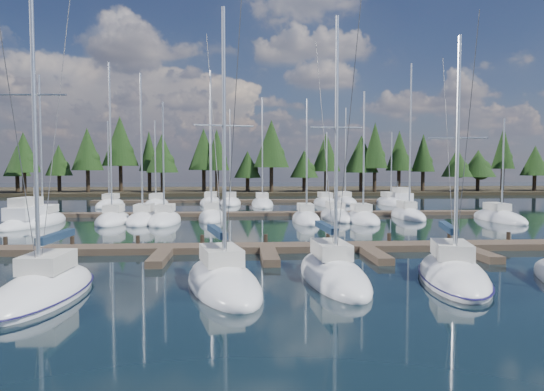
{
  "coord_description": "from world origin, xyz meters",
  "views": [
    {
      "loc": [
        -1.63,
        -11.51,
        5.12
      ],
      "look_at": [
        0.6,
        22.0,
        3.19
      ],
      "focal_mm": 32.0,
      "sensor_mm": 36.0,
      "label": 1
    }
  ],
  "objects": [
    {
      "name": "back_sailboat_rows",
      "position": [
        0.64,
        45.23,
        0.26
      ],
      "size": [
        45.45,
        33.2,
        16.31
      ],
      "color": "white",
      "rests_on": "ground"
    },
    {
      "name": "front_sailboat_4",
      "position": [
        8.01,
        9.65,
        0.27
      ],
      "size": [
        4.83,
        8.86,
        11.66
      ],
      "color": "white",
      "rests_on": "ground"
    },
    {
      "name": "back_docks",
      "position": [
        0.0,
        49.58,
        0.2
      ],
      "size": [
        50.0,
        21.8,
        0.4
      ],
      "color": "brown",
      "rests_on": "ground"
    },
    {
      "name": "front_sailboat_1",
      "position": [
        -9.37,
        7.93,
        0.29
      ],
      "size": [
        3.25,
        7.87,
        14.32
      ],
      "color": "white",
      "rests_on": "ground"
    },
    {
      "name": "main_dock",
      "position": [
        0.0,
        17.36,
        0.2
      ],
      "size": [
        44.0,
        6.13,
        0.9
      ],
      "color": "brown",
      "rests_on": "ground"
    },
    {
      "name": "tree_line",
      "position": [
        -0.95,
        80.2,
        7.59
      ],
      "size": [
        185.24,
        12.28,
        14.38
      ],
      "color": "black",
      "rests_on": "far_shore"
    },
    {
      "name": "motor_yacht_right",
      "position": [
        20.68,
        54.48,
        0.44
      ],
      "size": [
        3.44,
        8.12,
        3.93
      ],
      "color": "white",
      "rests_on": "ground"
    },
    {
      "name": "ground",
      "position": [
        0.0,
        30.0,
        0.0
      ],
      "size": [
        260.0,
        260.0,
        0.0
      ],
      "primitive_type": "plane",
      "color": "black",
      "rests_on": "ground"
    },
    {
      "name": "far_shore",
      "position": [
        0.0,
        90.0,
        0.3
      ],
      "size": [
        220.0,
        30.0,
        0.6
      ],
      "primitive_type": "cube",
      "color": "#2F281A",
      "rests_on": "ground"
    },
    {
      "name": "front_sailboat_3",
      "position": [
        2.59,
        10.1,
        0.29
      ],
      "size": [
        3.02,
        8.42,
        12.51
      ],
      "color": "white",
      "rests_on": "ground"
    },
    {
      "name": "front_sailboat_2",
      "position": [
        -2.37,
        9.01,
        0.28
      ],
      "size": [
        4.5,
        8.39,
        12.44
      ],
      "color": "white",
      "rests_on": "ground"
    },
    {
      "name": "motor_yacht_left",
      "position": [
        -20.11,
        32.13,
        0.46
      ],
      "size": [
        3.92,
        8.65,
        4.16
      ],
      "color": "white",
      "rests_on": "ground"
    }
  ]
}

